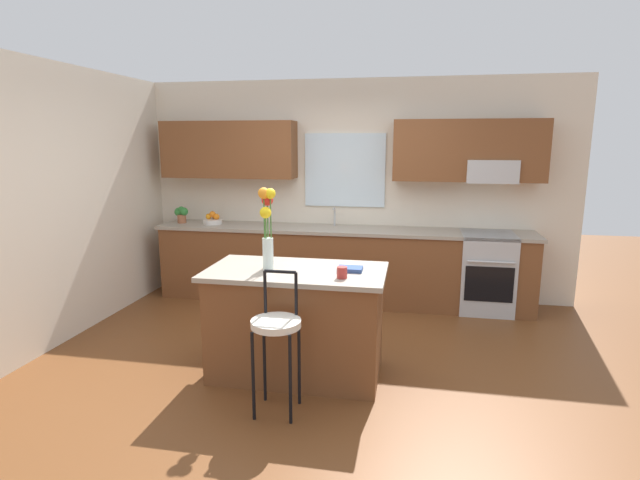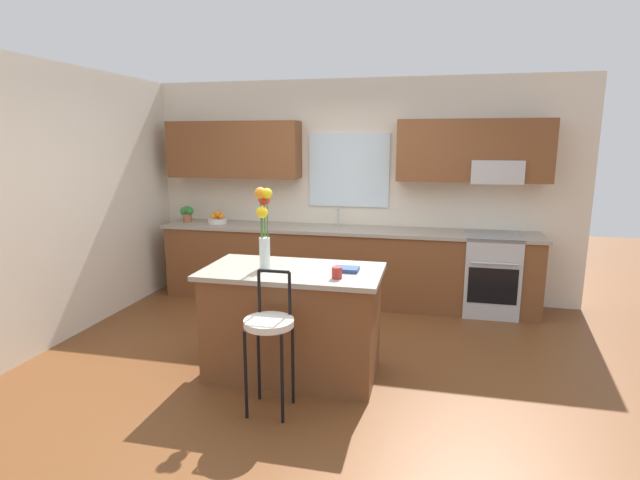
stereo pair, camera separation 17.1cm
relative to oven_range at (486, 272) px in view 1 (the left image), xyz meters
The scene contains 13 objects.
ground_plane 2.44m from the oven_range, 135.60° to the right, with size 14.00×14.00×0.00m, color brown.
wall_left 4.57m from the oven_range, 162.15° to the right, with size 0.12×4.60×2.70m, color beige.
back_wall_assembly 2.00m from the oven_range, 169.53° to the left, with size 5.60×0.50×2.70m.
counter_run 1.71m from the oven_range, behind, with size 4.56×0.64×0.92m.
sink_faucet 1.92m from the oven_range, behind, with size 0.02×0.13×0.23m.
oven_range is the anchor object (origin of this frame).
kitchen_island 2.66m from the oven_range, 132.18° to the right, with size 1.47×0.81×0.92m.
bar_stool_near 3.15m from the oven_range, 124.63° to the right, with size 0.36×0.36×1.04m.
flower_vase 2.97m from the oven_range, 135.39° to the right, with size 0.14×0.16×0.67m.
mug_ceramic 2.62m from the oven_range, 122.47° to the right, with size 0.08×0.08×0.09m, color #A52D28.
cookbook 2.41m from the oven_range, 124.73° to the right, with size 0.20×0.15×0.03m, color navy.
fruit_bowl_oranges 3.40m from the oven_range, behind, with size 0.24×0.24×0.16m.
potted_plant_small 3.83m from the oven_range, behind, with size 0.19×0.13×0.21m.
Camera 1 is at (0.85, -4.12, 1.96)m, focal length 27.61 mm.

